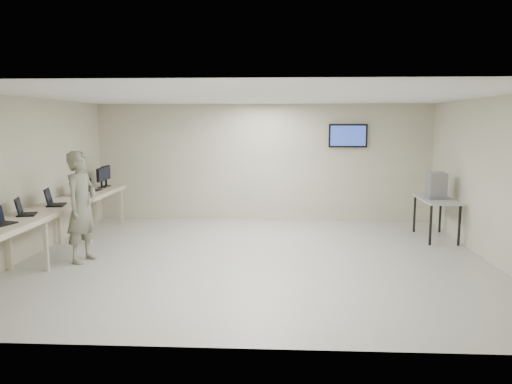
{
  "coord_description": "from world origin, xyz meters",
  "views": [
    {
      "loc": [
        0.46,
        -8.46,
        2.37
      ],
      "look_at": [
        0.0,
        0.2,
        1.15
      ],
      "focal_mm": 35.0,
      "sensor_mm": 36.0,
      "label": 1
    }
  ],
  "objects": [
    {
      "name": "room",
      "position": [
        0.03,
        0.06,
        1.41
      ],
      "size": [
        8.01,
        7.01,
        2.81
      ],
      "color": "#ADACA7",
      "rests_on": "ground"
    },
    {
      "name": "workbench",
      "position": [
        -3.59,
        0.0,
        0.83
      ],
      "size": [
        0.76,
        6.0,
        0.9
      ],
      "color": "tan",
      "rests_on": "ground"
    },
    {
      "name": "laptop_1",
      "position": [
        -3.66,
        -0.86,
        0.97
      ],
      "size": [
        0.38,
        0.41,
        0.28
      ],
      "rotation": [
        0.0,
        0.0,
        0.29
      ],
      "color": "black",
      "rests_on": "workbench"
    },
    {
      "name": "laptop_2",
      "position": [
        -3.6,
        0.06,
        0.98
      ],
      "size": [
        0.4,
        0.44,
        0.3
      ],
      "rotation": [
        0.0,
        0.0,
        0.22
      ],
      "color": "black",
      "rests_on": "workbench"
    },
    {
      "name": "laptop_3",
      "position": [
        -3.65,
        1.23,
        0.97
      ],
      "size": [
        0.35,
        0.4,
        0.29
      ],
      "rotation": [
        0.0,
        0.0,
        0.14
      ],
      "color": "black",
      "rests_on": "workbench"
    },
    {
      "name": "laptop_4",
      "position": [
        -3.65,
        2.0,
        0.97
      ],
      "size": [
        0.29,
        0.34,
        0.25
      ],
      "rotation": [
        0.0,
        0.0,
        -0.08
      ],
      "color": "black",
      "rests_on": "workbench"
    },
    {
      "name": "monitor_near",
      "position": [
        -3.6,
        2.46,
        1.17
      ],
      "size": [
        0.2,
        0.46,
        0.45
      ],
      "color": "black",
      "rests_on": "workbench"
    },
    {
      "name": "monitor_far",
      "position": [
        -3.6,
        2.75,
        1.18
      ],
      "size": [
        0.21,
        0.48,
        0.47
      ],
      "color": "black",
      "rests_on": "workbench"
    },
    {
      "name": "soldier",
      "position": [
        -2.93,
        -0.31,
        0.95
      ],
      "size": [
        0.59,
        0.77,
        1.89
      ],
      "primitive_type": "imported",
      "rotation": [
        0.0,
        0.0,
        1.35
      ],
      "color": "#5D6054",
      "rests_on": "ground"
    },
    {
      "name": "side_table",
      "position": [
        3.6,
        1.72,
        0.76
      ],
      "size": [
        0.64,
        1.38,
        0.83
      ],
      "color": "#9B9FA1",
      "rests_on": "ground"
    },
    {
      "name": "storage_bins",
      "position": [
        3.58,
        1.72,
        1.1
      ],
      "size": [
        0.34,
        0.38,
        0.53
      ],
      "color": "gray",
      "rests_on": "side_table"
    }
  ]
}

